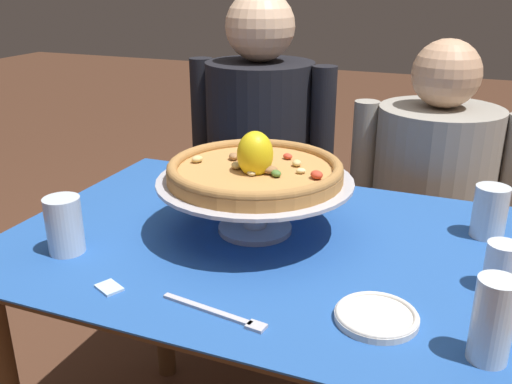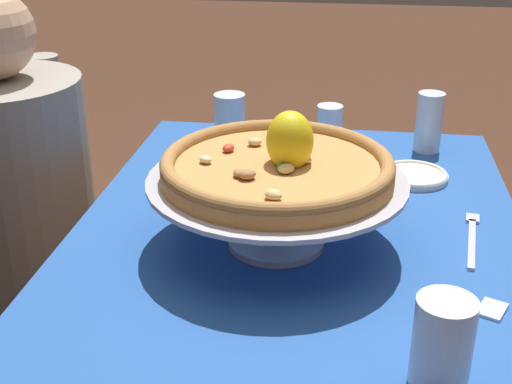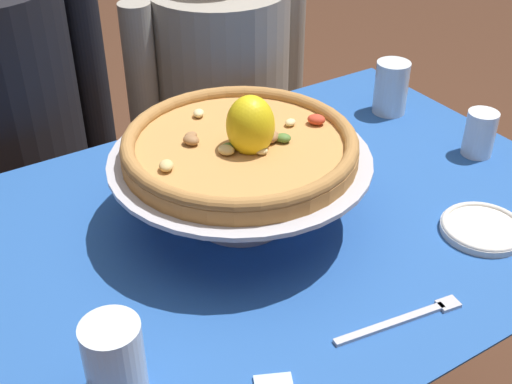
{
  "view_description": "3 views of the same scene",
  "coord_description": "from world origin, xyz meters",
  "px_view_note": "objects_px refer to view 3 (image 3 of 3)",
  "views": [
    {
      "loc": [
        0.39,
        -1.05,
        1.29
      ],
      "look_at": [
        -0.06,
        0.07,
        0.82
      ],
      "focal_mm": 39.55,
      "sensor_mm": 36.0,
      "label": 1
    },
    {
      "loc": [
        -1.1,
        -0.08,
        1.33
      ],
      "look_at": [
        -0.08,
        0.06,
        0.86
      ],
      "focal_mm": 48.76,
      "sensor_mm": 36.0,
      "label": 2
    },
    {
      "loc": [
        -0.53,
        -0.78,
        1.44
      ],
      "look_at": [
        -0.02,
        0.03,
        0.8
      ],
      "focal_mm": 46.99,
      "sensor_mm": 36.0,
      "label": 3
    }
  ],
  "objects_px": {
    "pizza_stand": "(240,172)",
    "side_plate": "(483,228)",
    "pizza": "(241,144)",
    "diner_right": "(222,119)",
    "dinner_fork": "(405,319)",
    "water_glass_back_right": "(391,91)",
    "water_glass_front_left": "(116,367)",
    "water_glass_side_right": "(479,136)",
    "diner_left": "(10,157)"
  },
  "relations": [
    {
      "from": "pizza_stand",
      "to": "pizza",
      "type": "bearing_deg",
      "value": -60.22
    },
    {
      "from": "water_glass_side_right",
      "to": "side_plate",
      "type": "relative_size",
      "value": 0.65
    },
    {
      "from": "pizza_stand",
      "to": "water_glass_back_right",
      "type": "bearing_deg",
      "value": 18.9
    },
    {
      "from": "water_glass_front_left",
      "to": "water_glass_side_right",
      "type": "bearing_deg",
      "value": 11.82
    },
    {
      "from": "water_glass_back_right",
      "to": "dinner_fork",
      "type": "distance_m",
      "value": 0.66
    },
    {
      "from": "diner_right",
      "to": "pizza",
      "type": "bearing_deg",
      "value": -116.85
    },
    {
      "from": "pizza",
      "to": "water_glass_back_right",
      "type": "xyz_separation_m",
      "value": [
        0.49,
        0.17,
        -0.1
      ]
    },
    {
      "from": "pizza_stand",
      "to": "diner_left",
      "type": "relative_size",
      "value": 0.35
    },
    {
      "from": "water_glass_side_right",
      "to": "water_glass_front_left",
      "type": "bearing_deg",
      "value": -168.18
    },
    {
      "from": "water_glass_side_right",
      "to": "diner_right",
      "type": "xyz_separation_m",
      "value": [
        -0.18,
        0.73,
        -0.23
      ]
    },
    {
      "from": "diner_left",
      "to": "water_glass_back_right",
      "type": "bearing_deg",
      "value": -33.35
    },
    {
      "from": "dinner_fork",
      "to": "diner_right",
      "type": "bearing_deg",
      "value": 75.05
    },
    {
      "from": "pizza",
      "to": "diner_left",
      "type": "xyz_separation_m",
      "value": [
        -0.25,
        0.65,
        -0.28
      ]
    },
    {
      "from": "pizza_stand",
      "to": "pizza",
      "type": "distance_m",
      "value": 0.05
    },
    {
      "from": "diner_right",
      "to": "dinner_fork",
      "type": "bearing_deg",
      "value": -104.95
    },
    {
      "from": "dinner_fork",
      "to": "diner_left",
      "type": "distance_m",
      "value": 1.05
    },
    {
      "from": "side_plate",
      "to": "diner_left",
      "type": "xyz_separation_m",
      "value": [
        -0.57,
        0.91,
        -0.14
      ]
    },
    {
      "from": "pizza",
      "to": "water_glass_front_left",
      "type": "distance_m",
      "value": 0.42
    },
    {
      "from": "diner_left",
      "to": "dinner_fork",
      "type": "bearing_deg",
      "value": -72.41
    },
    {
      "from": "pizza_stand",
      "to": "water_glass_side_right",
      "type": "height_order",
      "value": "pizza_stand"
    },
    {
      "from": "pizza",
      "to": "diner_right",
      "type": "height_order",
      "value": "diner_right"
    },
    {
      "from": "side_plate",
      "to": "diner_right",
      "type": "height_order",
      "value": "diner_right"
    },
    {
      "from": "pizza_stand",
      "to": "water_glass_front_left",
      "type": "relative_size",
      "value": 3.59
    },
    {
      "from": "side_plate",
      "to": "dinner_fork",
      "type": "bearing_deg",
      "value": -161.57
    },
    {
      "from": "side_plate",
      "to": "dinner_fork",
      "type": "xyz_separation_m",
      "value": [
        -0.26,
        -0.09,
        -0.01
      ]
    },
    {
      "from": "pizza_stand",
      "to": "side_plate",
      "type": "xyz_separation_m",
      "value": [
        0.32,
        -0.25,
        -0.09
      ]
    },
    {
      "from": "water_glass_back_right",
      "to": "side_plate",
      "type": "xyz_separation_m",
      "value": [
        -0.17,
        -0.42,
        -0.04
      ]
    },
    {
      "from": "pizza",
      "to": "diner_right",
      "type": "bearing_deg",
      "value": 63.15
    },
    {
      "from": "pizza",
      "to": "dinner_fork",
      "type": "relative_size",
      "value": 1.83
    },
    {
      "from": "pizza_stand",
      "to": "pizza",
      "type": "height_order",
      "value": "pizza"
    },
    {
      "from": "water_glass_back_right",
      "to": "water_glass_side_right",
      "type": "bearing_deg",
      "value": -84.1
    },
    {
      "from": "water_glass_front_left",
      "to": "water_glass_side_right",
      "type": "height_order",
      "value": "water_glass_front_left"
    },
    {
      "from": "water_glass_back_right",
      "to": "diner_left",
      "type": "distance_m",
      "value": 0.9
    },
    {
      "from": "water_glass_front_left",
      "to": "water_glass_back_right",
      "type": "bearing_deg",
      "value": 26.65
    },
    {
      "from": "dinner_fork",
      "to": "diner_left",
      "type": "xyz_separation_m",
      "value": [
        -0.31,
        0.99,
        -0.13
      ]
    },
    {
      "from": "water_glass_back_right",
      "to": "side_plate",
      "type": "distance_m",
      "value": 0.46
    },
    {
      "from": "pizza",
      "to": "water_glass_front_left",
      "type": "xyz_separation_m",
      "value": [
        -0.33,
        -0.24,
        -0.1
      ]
    },
    {
      "from": "water_glass_side_right",
      "to": "dinner_fork",
      "type": "height_order",
      "value": "water_glass_side_right"
    },
    {
      "from": "pizza_stand",
      "to": "side_plate",
      "type": "bearing_deg",
      "value": -38.12
    },
    {
      "from": "pizza_stand",
      "to": "water_glass_back_right",
      "type": "height_order",
      "value": "pizza_stand"
    },
    {
      "from": "pizza",
      "to": "water_glass_side_right",
      "type": "bearing_deg",
      "value": -7.25
    },
    {
      "from": "water_glass_back_right",
      "to": "dinner_fork",
      "type": "relative_size",
      "value": 0.56
    },
    {
      "from": "water_glass_front_left",
      "to": "dinner_fork",
      "type": "relative_size",
      "value": 0.58
    },
    {
      "from": "pizza_stand",
      "to": "diner_right",
      "type": "height_order",
      "value": "diner_right"
    },
    {
      "from": "pizza_stand",
      "to": "water_glass_side_right",
      "type": "bearing_deg",
      "value": -7.39
    },
    {
      "from": "side_plate",
      "to": "pizza_stand",
      "type": "bearing_deg",
      "value": 141.88
    },
    {
      "from": "pizza",
      "to": "dinner_fork",
      "type": "bearing_deg",
      "value": -78.67
    },
    {
      "from": "diner_left",
      "to": "water_glass_front_left",
      "type": "bearing_deg",
      "value": -95.29
    },
    {
      "from": "water_glass_back_right",
      "to": "side_plate",
      "type": "relative_size",
      "value": 0.83
    },
    {
      "from": "water_glass_side_right",
      "to": "side_plate",
      "type": "xyz_separation_m",
      "value": [
        -0.19,
        -0.19,
        -0.03
      ]
    }
  ]
}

